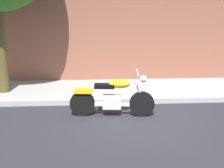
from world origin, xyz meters
The scene contains 3 objects.
ground_plane centered at (0.00, 0.00, 0.00)m, with size 60.00×60.00×0.00m, color #28282D.
sidewalk centered at (0.00, 2.58, 0.07)m, with size 25.84×2.42×0.14m, color #A7A7A7.
motorcycle centered at (-0.44, 0.49, 0.44)m, with size 2.06×0.70×1.10m.
Camera 1 is at (-0.92, -6.98, 2.65)m, focal length 51.76 mm.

